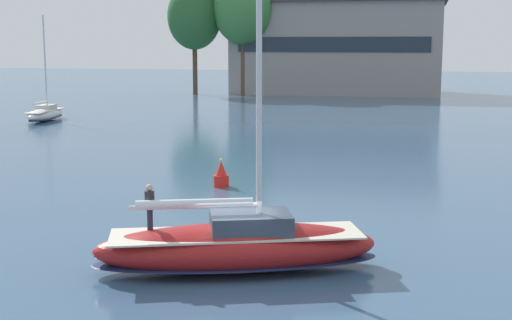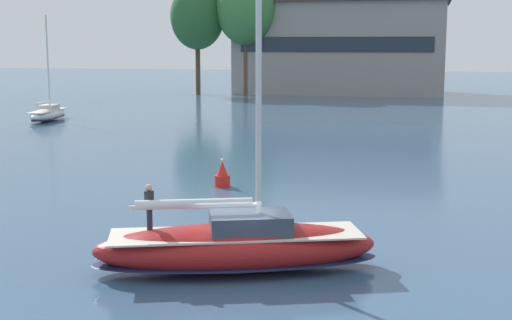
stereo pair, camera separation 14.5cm
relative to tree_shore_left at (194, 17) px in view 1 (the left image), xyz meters
name	(u,v)px [view 1 (the left image)]	position (x,y,z in m)	size (l,w,h in m)	color
ground_plane	(237,271)	(29.61, -86.38, -12.31)	(400.00, 400.00, 0.00)	#385675
waterfront_building	(338,47)	(21.90, 8.71, -4.69)	(34.09, 18.05, 15.16)	gray
tree_shore_left	(194,17)	(0.00, 0.00, 0.00)	(8.54, 8.54, 17.58)	#4C3828
tree_shore_center	(243,8)	(7.82, 0.56, 1.25)	(9.41, 9.41, 19.37)	brown
sailboat_main	(237,245)	(29.63, -86.37, -11.37)	(10.39, 6.12, 13.80)	maroon
sailboat_moored_near_marina	(45,114)	(-2.81, -42.19, -11.57)	(3.24, 8.17, 10.94)	white
channel_buoy	(221,176)	(24.94, -72.01, -11.68)	(0.87, 0.87, 1.61)	red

